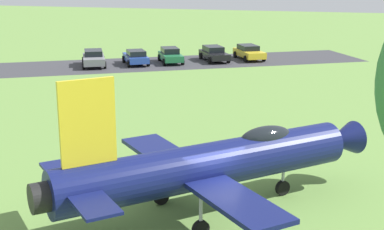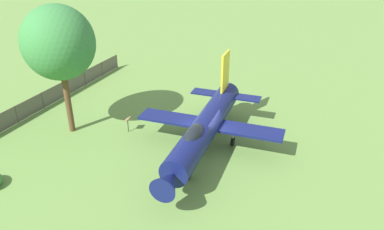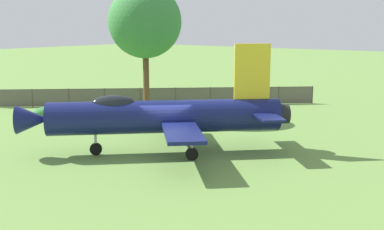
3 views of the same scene
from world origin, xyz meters
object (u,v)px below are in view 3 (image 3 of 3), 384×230
(shade_tree, at_px, (145,22))
(shrub_near_fence, at_px, (43,112))
(info_plaque, at_px, (168,114))
(display_jet, at_px, (158,116))

(shade_tree, xyz_separation_m, shrub_near_fence, (-4.70, 5.32, -6.12))
(info_plaque, bearing_deg, display_jet, -144.10)
(display_jet, height_order, shrub_near_fence, display_jet)
(display_jet, relative_size, info_plaque, 9.81)
(display_jet, distance_m, shade_tree, 10.97)
(shade_tree, height_order, info_plaque, shade_tree)
(display_jet, xyz_separation_m, shrub_near_fence, (2.22, 12.51, -1.54))
(shrub_near_fence, bearing_deg, shade_tree, -48.57)
(display_jet, bearing_deg, shade_tree, -88.35)
(shrub_near_fence, relative_size, info_plaque, 1.37)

